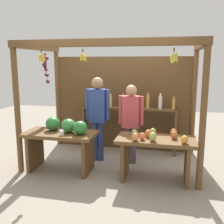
# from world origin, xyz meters

# --- Properties ---
(ground_plane) EXTENTS (12.00, 12.00, 0.00)m
(ground_plane) POSITION_xyz_m (0.00, 0.00, 0.00)
(ground_plane) COLOR gray
(ground_plane) RESTS_ON ground
(market_stall) EXTENTS (3.22, 1.81, 2.33)m
(market_stall) POSITION_xyz_m (-0.01, 0.40, 1.34)
(market_stall) COLOR brown
(market_stall) RESTS_ON ground
(fruit_counter_left) EXTENTS (1.30, 0.64, 0.98)m
(fruit_counter_left) POSITION_xyz_m (-0.82, -0.63, 0.63)
(fruit_counter_left) COLOR brown
(fruit_counter_left) RESTS_ON ground
(fruit_counter_right) EXTENTS (1.30, 0.64, 0.87)m
(fruit_counter_right) POSITION_xyz_m (0.85, -0.64, 0.56)
(fruit_counter_right) COLOR brown
(fruit_counter_right) RESTS_ON ground
(bottle_shelf_unit) EXTENTS (2.07, 0.22, 1.36)m
(bottle_shelf_unit) POSITION_xyz_m (0.19, 0.64, 0.82)
(bottle_shelf_unit) COLOR brown
(bottle_shelf_unit) RESTS_ON ground
(vendor_man) EXTENTS (0.48, 0.23, 1.68)m
(vendor_man) POSITION_xyz_m (-0.33, 0.01, 1.02)
(vendor_man) COLOR navy
(vendor_man) RESTS_ON ground
(vendor_woman) EXTENTS (0.48, 0.21, 1.55)m
(vendor_woman) POSITION_xyz_m (0.34, -0.01, 0.92)
(vendor_woman) COLOR #554A5D
(vendor_woman) RESTS_ON ground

